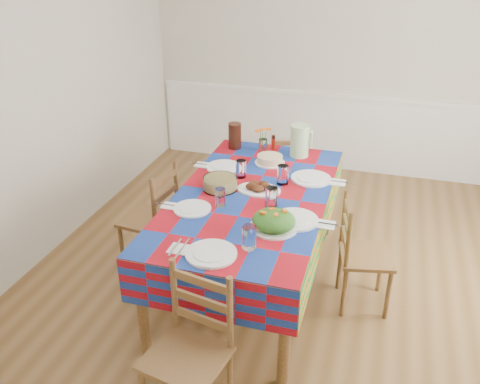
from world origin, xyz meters
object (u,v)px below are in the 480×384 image
green_pitcher (300,141)px  chair_far (287,172)px  chair_left (153,220)px  meat_platter (259,188)px  dining_table (252,205)px  chair_right (361,255)px  tea_pitcher (235,136)px  chair_near (190,353)px

green_pitcher → chair_far: bearing=111.4°
chair_far → chair_left: bearing=41.0°
green_pitcher → meat_platter: bearing=-102.1°
dining_table → green_pitcher: 0.89m
chair_left → chair_right: (1.66, -0.00, -0.03)m
meat_platter → tea_pitcher: bearing=118.7°
meat_platter → chair_far: meat_platter is taller
chair_right → green_pitcher: bearing=25.1°
chair_far → chair_left: chair_left is taller
meat_platter → chair_right: 0.90m
chair_right → chair_far: bearing=20.0°
tea_pitcher → chair_left: (-0.43, -0.86, -0.46)m
green_pitcher → chair_near: size_ratio=0.29×
dining_table → chair_right: (0.83, -0.01, -0.28)m
green_pitcher → dining_table: bearing=-103.2°
dining_table → chair_right: bearing=-0.6°
meat_platter → tea_pitcher: 0.90m
meat_platter → dining_table: bearing=-113.4°
green_pitcher → chair_near: 2.21m
tea_pitcher → chair_near: size_ratio=0.24×
green_pitcher → chair_far: green_pitcher is taller
green_pitcher → tea_pitcher: 0.59m
dining_table → chair_far: 1.35m
chair_left → chair_right: 1.66m
tea_pitcher → chair_left: 1.07m
meat_platter → chair_right: chair_right is taller
tea_pitcher → chair_far: size_ratio=0.27×
tea_pitcher → chair_far: bearing=48.4°
green_pitcher → chair_right: green_pitcher is taller
chair_far → meat_platter: bearing=74.5°
meat_platter → chair_near: bearing=-91.0°
meat_platter → tea_pitcher: size_ratio=1.43×
chair_far → green_pitcher: bearing=94.9°
meat_platter → green_pitcher: bearing=77.9°
chair_far → chair_right: 1.56m
dining_table → chair_far: size_ratio=2.43×
chair_near → chair_left: bearing=134.0°
dining_table → meat_platter: bearing=66.6°
green_pitcher → chair_left: green_pitcher is taller
meat_platter → green_pitcher: size_ratio=1.20×
dining_table → chair_near: chair_near is taller
chair_far → chair_right: size_ratio=0.97×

